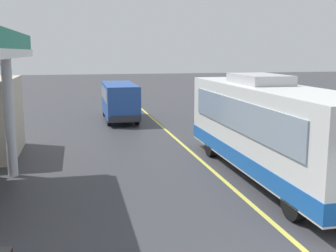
{
  "coord_description": "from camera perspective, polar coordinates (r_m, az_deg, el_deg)",
  "views": [
    {
      "loc": [
        -4.99,
        -6.0,
        4.53
      ],
      "look_at": [
        -1.5,
        10.0,
        1.6
      ],
      "focal_mm": 44.57,
      "sensor_mm": 36.0,
      "label": 1
    }
  ],
  "objects": [
    {
      "name": "coach_bus_main",
      "position": [
        15.49,
        13.69,
        -0.6
      ],
      "size": [
        2.6,
        11.04,
        3.69
      ],
      "color": "white",
      "rests_on": "ground"
    },
    {
      "name": "lane_divider_stripe",
      "position": [
        22.05,
        1.04,
        -1.7
      ],
      "size": [
        0.16,
        50.0,
        0.01
      ],
      "primitive_type": "cube",
      "color": "#D8CC4C",
      "rests_on": "ground"
    },
    {
      "name": "ground",
      "position": [
        26.86,
        -1.42,
        0.43
      ],
      "size": [
        120.0,
        120.0,
        0.0
      ],
      "primitive_type": "plane",
      "color": "#38383D"
    },
    {
      "name": "minibus_opposing_lane",
      "position": [
        27.94,
        -6.64,
        3.79
      ],
      "size": [
        2.04,
        6.13,
        2.44
      ],
      "color": "#264C9E",
      "rests_on": "ground"
    }
  ]
}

